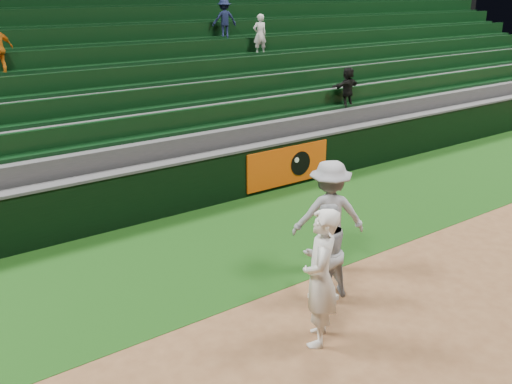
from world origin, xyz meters
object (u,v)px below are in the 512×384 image
first_baseman (320,278)px  baserunner (325,251)px  first_base (323,296)px  base_coach (329,215)px

first_baseman → baserunner: 1.32m
first_baseman → baserunner: size_ratio=1.25×
first_base → first_baseman: 1.58m
first_baseman → base_coach: (1.74, 1.69, -0.01)m
first_base → first_baseman: bearing=-136.3°
base_coach → first_base: bearing=73.7°
first_base → first_baseman: (-0.89, -0.85, 1.01)m
first_base → baserunner: (0.05, 0.06, 0.80)m
first_baseman → base_coach: bearing=179.6°
first_baseman → base_coach: first_baseman is taller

